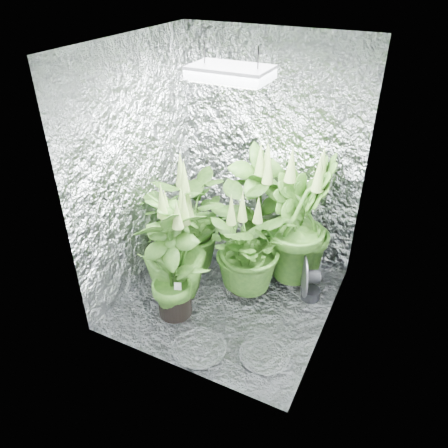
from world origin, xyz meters
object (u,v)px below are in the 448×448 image
plant_c (301,222)px  plant_e (245,246)px  grow_lamp (230,73)px  plant_a (188,219)px  circulation_fan (308,282)px  plant_b (259,208)px  plant_d (175,249)px  plant_f (172,263)px

plant_c → plant_e: bearing=-133.1°
grow_lamp → plant_e: size_ratio=0.54×
plant_a → plant_e: (0.58, -0.08, -0.06)m
plant_c → circulation_fan: (0.18, -0.25, -0.39)m
circulation_fan → plant_c: bearing=101.4°
plant_b → circulation_fan: (0.60, -0.35, -0.36)m
plant_d → plant_f: size_ratio=0.92×
grow_lamp → plant_b: (-0.02, 0.64, -1.29)m
plant_b → plant_e: (0.08, -0.47, -0.10)m
grow_lamp → plant_e: bearing=71.3°
plant_c → plant_b: bearing=166.5°
plant_c → plant_e: (-0.34, -0.37, -0.12)m
plant_a → circulation_fan: 1.15m
grow_lamp → plant_b: size_ratio=0.43×
plant_d → plant_f: plant_f is taller
plant_c → plant_f: bearing=-128.6°
plant_b → circulation_fan: plant_b is taller
plant_d → plant_e: (0.47, 0.30, -0.02)m
plant_b → plant_f: bearing=-106.1°
plant_a → plant_b: 0.64m
plant_a → plant_c: plant_c is taller
plant_d → plant_e: size_ratio=1.08×
plant_a → plant_c: bearing=17.4°
plant_f → circulation_fan: size_ratio=2.68×
plant_b → plant_d: (-0.40, -0.77, -0.08)m
grow_lamp → plant_c: (0.40, 0.54, -1.27)m
grow_lamp → plant_b: grow_lamp is taller
plant_a → plant_d: (0.10, -0.38, -0.04)m
plant_a → plant_f: size_ratio=0.98×
circulation_fan → plant_b: bearing=125.8°
plant_a → plant_f: 0.63m
grow_lamp → plant_e: (0.06, 0.17, -1.39)m
plant_a → plant_b: size_ratio=0.91×
plant_a → plant_d: size_ratio=1.07×
plant_b → plant_e: plant_b is taller
plant_f → circulation_fan: (0.88, 0.64, -0.33)m
grow_lamp → plant_d: size_ratio=0.50×
plant_e → plant_a: bearing=172.4°
plant_a → grow_lamp: bearing=-25.7°
plant_e → plant_c: bearing=46.9°
plant_d → circulation_fan: (0.99, 0.42, -0.28)m
plant_a → circulation_fan: (1.10, 0.04, -0.33)m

